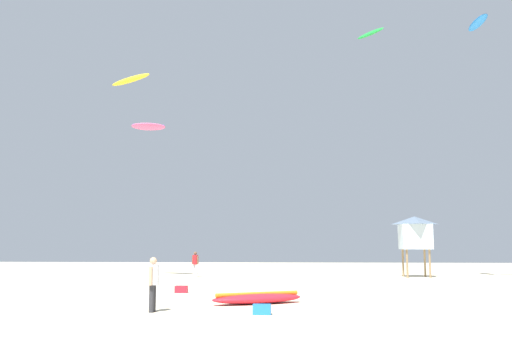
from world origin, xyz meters
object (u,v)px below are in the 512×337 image
object	(u,v)px
person_foreground	(153,280)
lifeguard_tower	(415,232)
kite_aloft_2	(370,33)
kite_aloft_3	(149,126)
kite_aloft_1	(478,23)
person_midground	(195,262)
cooler_box	(181,289)
kite_grounded_near	(258,298)
kite_aloft_4	(130,80)
gear_bag	(262,309)

from	to	relation	value
person_foreground	lifeguard_tower	distance (m)	25.08
person_foreground	kite_aloft_2	world-z (taller)	kite_aloft_2
lifeguard_tower	kite_aloft_3	xyz separation A→B (m)	(-22.61, 13.70, 10.71)
lifeguard_tower	kite_aloft_1	size ratio (longest dim) A/B	1.44
person_midground	cooler_box	xyz separation A→B (m)	(1.83, -13.59, -0.85)
kite_grounded_near	cooler_box	size ratio (longest dim) A/B	6.47
kite_aloft_4	kite_aloft_3	bearing A→B (deg)	100.83
person_foreground	lifeguard_tower	bearing A→B (deg)	-116.29
person_midground	kite_grounded_near	bearing A→B (deg)	47.60
cooler_box	kite_aloft_3	distance (m)	32.10
kite_grounded_near	kite_aloft_1	world-z (taller)	kite_aloft_1
person_foreground	kite_aloft_3	distance (m)	38.66
kite_aloft_4	kite_aloft_2	bearing A→B (deg)	20.76
kite_aloft_2	person_foreground	bearing A→B (deg)	-113.22
person_foreground	kite_grounded_near	size ratio (longest dim) A/B	0.49
lifeguard_tower	person_midground	bearing A→B (deg)	-178.90
person_midground	kite_aloft_4	size ratio (longest dim) A/B	0.46
kite_aloft_1	kite_aloft_2	distance (m)	9.61
kite_grounded_near	kite_aloft_3	size ratio (longest dim) A/B	1.06
person_midground	kite_aloft_2	bearing A→B (deg)	135.63
kite_aloft_4	lifeguard_tower	bearing A→B (deg)	9.53
person_midground	kite_grounded_near	distance (m)	19.17
gear_bag	kite_aloft_2	bearing A→B (deg)	74.38
kite_aloft_1	kite_aloft_3	size ratio (longest dim) A/B	0.84
kite_aloft_1	person_midground	bearing A→B (deg)	168.96
person_foreground	kite_grounded_near	bearing A→B (deg)	-133.77
kite_grounded_near	gear_bag	size ratio (longest dim) A/B	6.47
kite_aloft_2	gear_bag	bearing A→B (deg)	-105.62
lifeguard_tower	kite_aloft_3	size ratio (longest dim) A/B	1.21
lifeguard_tower	kite_grounded_near	bearing A→B (deg)	-117.30
lifeguard_tower	gear_bag	xyz separation A→B (m)	(-9.23, -21.85, -2.89)
cooler_box	kite_aloft_2	size ratio (longest dim) A/B	0.22
person_foreground	person_midground	distance (m)	21.31
person_foreground	kite_aloft_3	xyz separation A→B (m)	(-9.80, 35.16, 12.74)
cooler_box	kite_aloft_4	xyz separation A→B (m)	(-5.95, 10.63, 13.21)
kite_grounded_near	kite_aloft_4	xyz separation A→B (m)	(-9.78, 15.34, 13.16)
gear_bag	kite_aloft_3	bearing A→B (deg)	110.63
person_midground	gear_bag	size ratio (longest dim) A/B	3.10
person_midground	lifeguard_tower	size ratio (longest dim) A/B	0.42
person_midground	kite_aloft_1	bearing A→B (deg)	109.39
person_foreground	kite_aloft_4	size ratio (longest dim) A/B	0.46
cooler_box	kite_aloft_2	distance (m)	27.62
kite_grounded_near	kite_aloft_4	size ratio (longest dim) A/B	0.95
kite_aloft_2	kite_aloft_4	size ratio (longest dim) A/B	0.68
person_foreground	kite_grounded_near	xyz separation A→B (m)	(3.22, 2.87, -0.82)
kite_grounded_near	cooler_box	bearing A→B (deg)	129.08
kite_aloft_1	kite_aloft_4	distance (m)	23.28
cooler_box	kite_aloft_4	distance (m)	17.96
person_midground	kite_aloft_3	xyz separation A→B (m)	(-7.36, 13.99, 12.76)
kite_grounded_near	person_midground	bearing A→B (deg)	107.17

